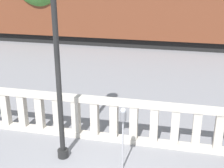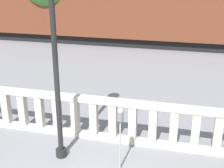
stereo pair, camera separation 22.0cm
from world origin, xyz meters
name	(u,v)px [view 2 (the right image)]	position (x,y,z in m)	size (l,w,h in m)	color
balustrade	(113,120)	(0.00, 2.67, 0.60)	(13.49, 0.24, 1.20)	#BCB5A8
lamppost	(52,15)	(-1.04, 1.63, 3.42)	(0.42, 0.42, 5.14)	black
parking_meter	(120,122)	(0.47, 1.48, 1.19)	(0.14, 0.14, 1.54)	#99999E
train_near	(74,8)	(-5.42, 14.14, 2.06)	(25.56, 2.78, 4.54)	black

